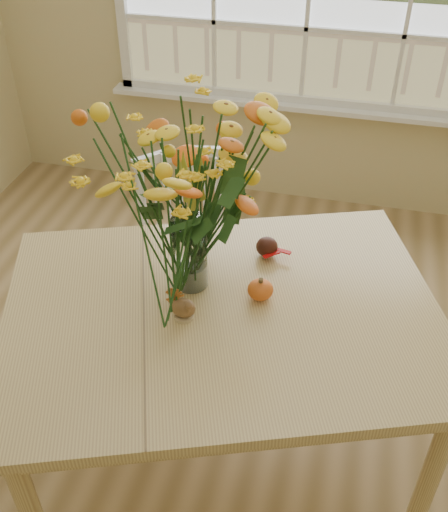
# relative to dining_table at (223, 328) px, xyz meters

# --- Properties ---
(floor) EXTENTS (4.00, 4.50, 0.01)m
(floor) POSITION_rel_dining_table_xyz_m (-0.01, -0.16, -0.72)
(floor) COLOR olive
(floor) RESTS_ON ground
(dining_table) EXTENTS (1.80, 1.54, 0.81)m
(dining_table) POSITION_rel_dining_table_xyz_m (0.00, 0.00, 0.00)
(dining_table) COLOR tan
(dining_table) RESTS_ON floor
(windsor_chair) EXTENTS (0.58, 0.57, 0.93)m
(windsor_chair) POSITION_rel_dining_table_xyz_m (-0.36, 0.74, -0.20)
(windsor_chair) COLOR white
(windsor_chair) RESTS_ON floor
(flower_vase) EXTENTS (0.59, 0.59, 0.70)m
(flower_vase) POSITION_rel_dining_table_xyz_m (-0.15, 0.11, 0.51)
(flower_vase) COLOR white
(flower_vase) RESTS_ON dining_table
(pumpkin) EXTENTS (0.09, 0.09, 0.07)m
(pumpkin) POSITION_rel_dining_table_xyz_m (0.12, 0.09, 0.13)
(pumpkin) COLOR orange
(pumpkin) RESTS_ON dining_table
(turkey_figurine) EXTENTS (0.09, 0.07, 0.11)m
(turkey_figurine) POSITION_rel_dining_table_xyz_m (-0.12, -0.07, 0.14)
(turkey_figurine) COLOR #CCB78C
(turkey_figurine) RESTS_ON dining_table
(dark_gourd) EXTENTS (0.13, 0.08, 0.08)m
(dark_gourd) POSITION_rel_dining_table_xyz_m (0.09, 0.34, 0.13)
(dark_gourd) COLOR #38160F
(dark_gourd) RESTS_ON dining_table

